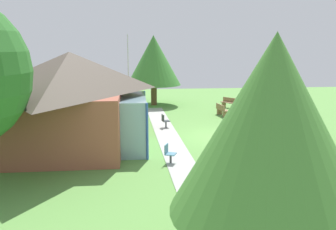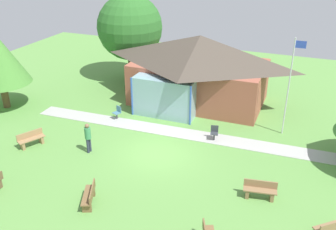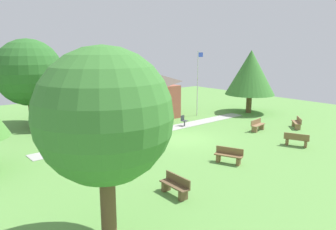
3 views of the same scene
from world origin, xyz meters
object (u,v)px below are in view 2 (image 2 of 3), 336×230
(bench_front_center, at_px, (90,196))
(flagpole, at_px, (290,83))
(patio_chair_west, at_px, (117,113))
(tree_behind_pavilion_left, at_px, (130,27))
(pavilion, at_px, (198,68))
(patio_chair_lawn_spare, at_px, (214,133))
(visitor_strolling_lawn, at_px, (88,136))
(bench_mid_right, at_px, (260,190))
(bench_mid_left, at_px, (31,139))
(bench_lawn_far_right, at_px, (332,228))

(bench_front_center, bearing_deg, flagpole, -59.58)
(bench_front_center, bearing_deg, patio_chair_west, -3.37)
(patio_chair_west, bearing_deg, tree_behind_pavilion_left, -47.32)
(pavilion, bearing_deg, patio_chair_lawn_spare, -61.87)
(flagpole, bearing_deg, bench_front_center, -125.88)
(patio_chair_west, height_order, tree_behind_pavilion_left, tree_behind_pavilion_left)
(flagpole, bearing_deg, patio_chair_lawn_spare, -147.99)
(patio_chair_lawn_spare, bearing_deg, visitor_strolling_lawn, 19.70)
(bench_front_center, distance_m, tree_behind_pavilion_left, 16.95)
(bench_mid_right, height_order, bench_mid_left, same)
(pavilion, height_order, patio_chair_lawn_spare, pavilion)
(pavilion, height_order, bench_front_center, pavilion)
(pavilion, bearing_deg, tree_behind_pavilion_left, 157.08)
(pavilion, distance_m, bench_front_center, 12.93)
(pavilion, xyz_separation_m, bench_lawn_far_right, (9.12, -10.94, -2.09))
(flagpole, bearing_deg, bench_mid_left, -152.64)
(tree_behind_pavilion_left, bearing_deg, bench_mid_right, -44.22)
(flagpole, distance_m, bench_mid_left, 15.03)
(flagpole, xyz_separation_m, bench_front_center, (-7.24, -10.01, -2.82))
(patio_chair_lawn_spare, height_order, visitor_strolling_lawn, visitor_strolling_lawn)
(bench_mid_right, height_order, patio_chair_lawn_spare, patio_chair_lawn_spare)
(pavilion, distance_m, bench_mid_left, 11.87)
(bench_front_center, xyz_separation_m, visitor_strolling_lawn, (-2.45, 3.83, 0.62))
(bench_front_center, height_order, visitor_strolling_lawn, visitor_strolling_lawn)
(flagpole, relative_size, bench_mid_left, 3.82)
(patio_chair_west, height_order, patio_chair_lawn_spare, same)
(flagpole, bearing_deg, pavilion, 156.70)
(patio_chair_west, bearing_deg, visitor_strolling_lawn, 120.24)
(bench_mid_left, bearing_deg, tree_behind_pavilion_left, -153.60)
(pavilion, relative_size, patio_chair_lawn_spare, 11.58)
(bench_mid_right, height_order, patio_chair_west, patio_chair_west)
(bench_front_center, relative_size, patio_chair_lawn_spare, 1.80)
(bench_mid_right, bearing_deg, bench_lawn_far_right, 145.76)
(flagpole, height_order, patio_chair_lawn_spare, flagpole)
(patio_chair_west, bearing_deg, bench_front_center, 133.20)
(pavilion, relative_size, visitor_strolling_lawn, 5.72)
(patio_chair_west, bearing_deg, pavilion, -107.40)
(bench_mid_right, xyz_separation_m, patio_chair_lawn_spare, (-3.38, 4.51, 0.01))
(patio_chair_west, relative_size, patio_chair_lawn_spare, 1.00)
(bench_lawn_far_right, distance_m, tree_behind_pavilion_left, 21.20)
(bench_mid_right, distance_m, tree_behind_pavilion_left, 18.05)
(flagpole, bearing_deg, patio_chair_west, -169.50)
(pavilion, bearing_deg, bench_front_center, -94.09)
(tree_behind_pavilion_left, bearing_deg, bench_front_center, -69.91)
(pavilion, distance_m, patio_chair_lawn_spare, 6.04)
(bench_lawn_far_right, xyz_separation_m, bench_mid_left, (-15.90, 1.43, 0.00))
(pavilion, height_order, bench_lawn_far_right, pavilion)
(patio_chair_lawn_spare, bearing_deg, pavilion, -75.02)
(bench_mid_left, height_order, visitor_strolling_lawn, visitor_strolling_lawn)
(patio_chair_west, bearing_deg, bench_mid_left, 82.45)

